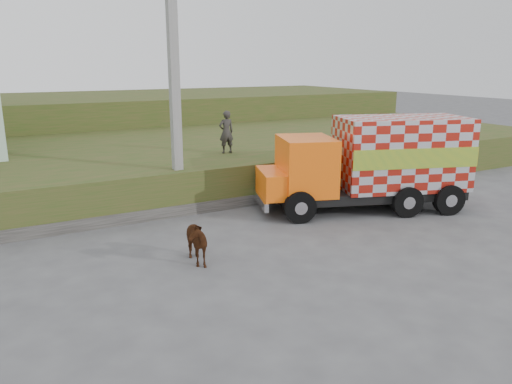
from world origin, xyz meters
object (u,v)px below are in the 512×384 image
cow (192,240)px  pedestrian (226,132)px  cargo_truck (374,163)px  utility_pole (175,93)px

cow → pedestrian: 8.04m
cargo_truck → cow: cargo_truck is taller
cargo_truck → pedestrian: size_ratio=4.47×
cow → cargo_truck: bearing=14.4°
utility_pole → cargo_truck: 7.22m
utility_pole → pedestrian: utility_pole is taller
utility_pole → cow: utility_pole is taller
cargo_truck → utility_pole: bearing=172.8°
utility_pole → cow: 5.87m
utility_pole → cargo_truck: size_ratio=1.05×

